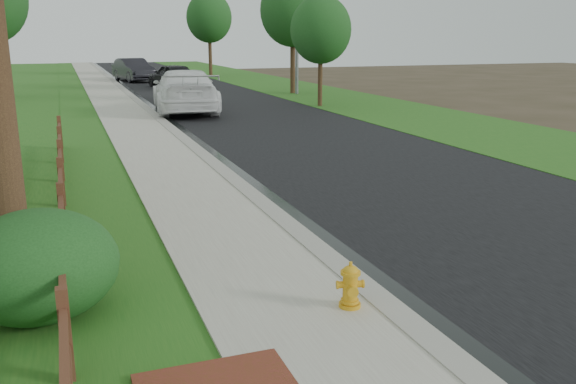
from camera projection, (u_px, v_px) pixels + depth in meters
name	position (u px, v px, depth m)	size (l,w,h in m)	color
ground	(391.00, 344.00, 7.25)	(120.00, 120.00, 0.00)	#342D1C
road	(190.00, 90.00, 40.60)	(8.00, 90.00, 0.02)	black
curb	(125.00, 91.00, 39.18)	(0.40, 90.00, 0.12)	gray
wet_gutter	(131.00, 92.00, 39.31)	(0.50, 90.00, 0.00)	black
sidewalk	(105.00, 92.00, 38.75)	(2.20, 90.00, 0.10)	#9E968A
grass_strip	(73.00, 93.00, 38.12)	(1.60, 90.00, 0.06)	#1F5518
verge_far	(287.00, 87.00, 42.90)	(6.00, 90.00, 0.04)	#1F5518
ranch_fence	(62.00, 193.00, 11.71)	(0.12, 16.92, 1.10)	#4A2518
fire_hydrant	(350.00, 286.00, 7.95)	(0.41, 0.33, 0.63)	gold
white_suv	(185.00, 91.00, 28.65)	(2.81, 6.92, 2.01)	white
dark_car_mid	(172.00, 76.00, 42.11)	(1.97, 4.91, 1.67)	black
dark_car_far	(133.00, 70.00, 48.07)	(1.89, 5.41, 1.78)	black
shrub_b	(38.00, 265.00, 7.79)	(2.04, 2.04, 1.43)	#194418
tree_near_right	(321.00, 30.00, 30.46)	(3.07, 3.07, 5.53)	#321E14
tree_mid_right	(293.00, 11.00, 37.08)	(3.99, 3.99, 7.23)	#321E14
tree_far_right	(209.00, 18.00, 52.41)	(3.90, 3.90, 7.20)	#321E14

